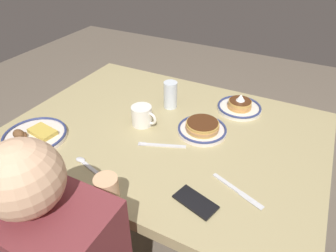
{
  "coord_description": "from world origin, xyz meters",
  "views": [
    {
      "loc": [
        -0.5,
        0.96,
        1.5
      ],
      "look_at": [
        -0.01,
        0.01,
        0.76
      ],
      "focal_mm": 32.03,
      "sensor_mm": 36.0,
      "label": 1
    }
  ],
  "objects_px": {
    "coffee_mug": "(142,116)",
    "butter_knife": "(237,190)",
    "plate_center_pancakes": "(239,106)",
    "cell_phone": "(195,202)",
    "plate_far_companion": "(35,135)",
    "fork_near": "(162,145)",
    "tea_spoon": "(88,166)",
    "plate_near_main": "(202,128)",
    "drinking_glass": "(170,96)"
  },
  "relations": [
    {
      "from": "plate_near_main",
      "to": "plate_center_pancakes",
      "type": "xyz_separation_m",
      "value": [
        -0.09,
        -0.25,
        -0.0
      ]
    },
    {
      "from": "coffee_mug",
      "to": "fork_near",
      "type": "height_order",
      "value": "coffee_mug"
    },
    {
      "from": "plate_near_main",
      "to": "cell_phone",
      "type": "bearing_deg",
      "value": 108.81
    },
    {
      "from": "fork_near",
      "to": "tea_spoon",
      "type": "xyz_separation_m",
      "value": [
        0.19,
        0.24,
        0.0
      ]
    },
    {
      "from": "fork_near",
      "to": "tea_spoon",
      "type": "height_order",
      "value": "tea_spoon"
    },
    {
      "from": "drinking_glass",
      "to": "butter_knife",
      "type": "distance_m",
      "value": 0.61
    },
    {
      "from": "plate_far_companion",
      "to": "fork_near",
      "type": "xyz_separation_m",
      "value": [
        -0.5,
        -0.2,
        -0.01
      ]
    },
    {
      "from": "butter_knife",
      "to": "tea_spoon",
      "type": "bearing_deg",
      "value": 14.26
    },
    {
      "from": "plate_center_pancakes",
      "to": "butter_knife",
      "type": "relative_size",
      "value": 1.06
    },
    {
      "from": "plate_far_companion",
      "to": "drinking_glass",
      "type": "relative_size",
      "value": 1.98
    },
    {
      "from": "coffee_mug",
      "to": "butter_knife",
      "type": "distance_m",
      "value": 0.54
    },
    {
      "from": "coffee_mug",
      "to": "plate_near_main",
      "type": "bearing_deg",
      "value": -166.01
    },
    {
      "from": "plate_far_companion",
      "to": "drinking_glass",
      "type": "xyz_separation_m",
      "value": [
        -0.39,
        -0.49,
        0.05
      ]
    },
    {
      "from": "plate_far_companion",
      "to": "cell_phone",
      "type": "bearing_deg",
      "value": 178.86
    },
    {
      "from": "coffee_mug",
      "to": "cell_phone",
      "type": "height_order",
      "value": "coffee_mug"
    },
    {
      "from": "plate_center_pancakes",
      "to": "coffee_mug",
      "type": "height_order",
      "value": "coffee_mug"
    },
    {
      "from": "plate_center_pancakes",
      "to": "butter_knife",
      "type": "bearing_deg",
      "value": 105.45
    },
    {
      "from": "plate_far_companion",
      "to": "cell_phone",
      "type": "relative_size",
      "value": 1.83
    },
    {
      "from": "plate_near_main",
      "to": "butter_knife",
      "type": "distance_m",
      "value": 0.36
    },
    {
      "from": "plate_center_pancakes",
      "to": "coffee_mug",
      "type": "distance_m",
      "value": 0.48
    },
    {
      "from": "cell_phone",
      "to": "fork_near",
      "type": "height_order",
      "value": "cell_phone"
    },
    {
      "from": "coffee_mug",
      "to": "fork_near",
      "type": "bearing_deg",
      "value": 146.3
    },
    {
      "from": "fork_near",
      "to": "plate_far_companion",
      "type": "bearing_deg",
      "value": 21.47
    },
    {
      "from": "drinking_glass",
      "to": "butter_knife",
      "type": "relative_size",
      "value": 0.66
    },
    {
      "from": "plate_near_main",
      "to": "fork_near",
      "type": "distance_m",
      "value": 0.2
    },
    {
      "from": "plate_center_pancakes",
      "to": "cell_phone",
      "type": "relative_size",
      "value": 1.46
    },
    {
      "from": "fork_near",
      "to": "cell_phone",
      "type": "bearing_deg",
      "value": 138.5
    },
    {
      "from": "plate_center_pancakes",
      "to": "fork_near",
      "type": "height_order",
      "value": "plate_center_pancakes"
    },
    {
      "from": "plate_center_pancakes",
      "to": "cell_phone",
      "type": "distance_m",
      "value": 0.63
    },
    {
      "from": "coffee_mug",
      "to": "cell_phone",
      "type": "distance_m",
      "value": 0.5
    },
    {
      "from": "plate_center_pancakes",
      "to": "cell_phone",
      "type": "height_order",
      "value": "plate_center_pancakes"
    },
    {
      "from": "plate_far_companion",
      "to": "tea_spoon",
      "type": "distance_m",
      "value": 0.32
    },
    {
      "from": "plate_center_pancakes",
      "to": "cell_phone",
      "type": "bearing_deg",
      "value": 93.39
    },
    {
      "from": "drinking_glass",
      "to": "tea_spoon",
      "type": "distance_m",
      "value": 0.54
    },
    {
      "from": "fork_near",
      "to": "plate_near_main",
      "type": "bearing_deg",
      "value": -123.76
    },
    {
      "from": "plate_near_main",
      "to": "plate_far_companion",
      "type": "distance_m",
      "value": 0.71
    },
    {
      "from": "plate_far_companion",
      "to": "coffee_mug",
      "type": "height_order",
      "value": "coffee_mug"
    },
    {
      "from": "plate_center_pancakes",
      "to": "tea_spoon",
      "type": "height_order",
      "value": "plate_center_pancakes"
    },
    {
      "from": "plate_center_pancakes",
      "to": "fork_near",
      "type": "bearing_deg",
      "value": 64.26
    },
    {
      "from": "drinking_glass",
      "to": "tea_spoon",
      "type": "xyz_separation_m",
      "value": [
        0.08,
        0.53,
        -0.06
      ]
    },
    {
      "from": "plate_far_companion",
      "to": "plate_center_pancakes",
      "type": "bearing_deg",
      "value": -138.77
    },
    {
      "from": "plate_near_main",
      "to": "coffee_mug",
      "type": "xyz_separation_m",
      "value": [
        0.26,
        0.07,
        0.03
      ]
    },
    {
      "from": "cell_phone",
      "to": "butter_knife",
      "type": "distance_m",
      "value": 0.15
    },
    {
      "from": "tea_spoon",
      "to": "fork_near",
      "type": "bearing_deg",
      "value": -128.57
    },
    {
      "from": "plate_near_main",
      "to": "cell_phone",
      "type": "relative_size",
      "value": 1.49
    },
    {
      "from": "plate_center_pancakes",
      "to": "butter_knife",
      "type": "xyz_separation_m",
      "value": [
        -0.14,
        0.52,
        -0.02
      ]
    },
    {
      "from": "plate_far_companion",
      "to": "butter_knife",
      "type": "bearing_deg",
      "value": -173.44
    },
    {
      "from": "tea_spoon",
      "to": "butter_knife",
      "type": "bearing_deg",
      "value": -165.74
    },
    {
      "from": "plate_near_main",
      "to": "drinking_glass",
      "type": "distance_m",
      "value": 0.26
    },
    {
      "from": "plate_near_main",
      "to": "fork_near",
      "type": "height_order",
      "value": "plate_near_main"
    }
  ]
}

